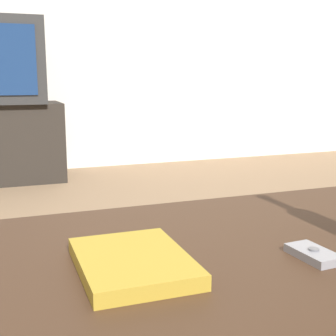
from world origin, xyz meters
The scene contains 3 objects.
coffee_table centered at (0.00, 0.00, 0.36)m, with size 1.31×0.66×0.42m.
cell_phone centered at (0.21, -0.07, 0.42)m, with size 0.06×0.09×0.02m.
table_book centered at (-0.08, -0.02, 0.43)m, with size 0.17×0.22×0.02m.
Camera 1 is at (-0.27, -0.67, 0.71)m, focal length 50.00 mm.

